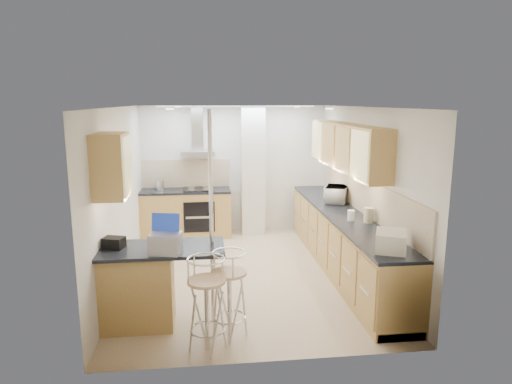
{
  "coord_description": "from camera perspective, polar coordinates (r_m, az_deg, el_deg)",
  "views": [
    {
      "loc": [
        -0.62,
        -6.54,
        2.59
      ],
      "look_at": [
        0.18,
        0.2,
        1.23
      ],
      "focal_mm": 32.0,
      "sensor_mm": 36.0,
      "label": 1
    }
  ],
  "objects": [
    {
      "name": "bar_stool_near",
      "position": [
        4.9,
        -6.15,
        -13.79
      ],
      "size": [
        0.51,
        0.51,
        1.03
      ],
      "primitive_type": null,
      "rotation": [
        0.0,
        0.0,
        -0.25
      ],
      "color": "tan",
      "rests_on": "ground"
    },
    {
      "name": "bar_stool_end",
      "position": [
        5.15,
        -3.33,
        -12.63
      ],
      "size": [
        0.54,
        0.54,
        0.99
      ],
      "primitive_type": null,
      "rotation": [
        0.0,
        0.0,
        1.12
      ],
      "color": "tan",
      "rests_on": "ground"
    },
    {
      "name": "right_counter",
      "position": [
        7.19,
        10.74,
        -6.07
      ],
      "size": [
        0.63,
        4.4,
        0.92
      ],
      "color": "#B28747",
      "rests_on": "ground"
    },
    {
      "name": "ground",
      "position": [
        7.06,
        -1.29,
        -10.17
      ],
      "size": [
        4.8,
        4.8,
        0.0
      ],
      "primitive_type": "plane",
      "color": "tan",
      "rests_on": "ground"
    },
    {
      "name": "peninsula",
      "position": [
        5.53,
        -11.72,
        -11.37
      ],
      "size": [
        1.47,
        0.72,
        0.94
      ],
      "color": "#B28747",
      "rests_on": "ground"
    },
    {
      "name": "jar_d",
      "position": [
        6.6,
        11.8,
        -2.89
      ],
      "size": [
        0.1,
        0.1,
        0.15
      ],
      "primitive_type": "cylinder",
      "rotation": [
        0.0,
        0.0,
        -0.03
      ],
      "color": "white",
      "rests_on": "right_counter"
    },
    {
      "name": "laptop",
      "position": [
        5.12,
        -11.23,
        -6.33
      ],
      "size": [
        0.37,
        0.31,
        0.23
      ],
      "primitive_type": "cube",
      "rotation": [
        0.0,
        0.0,
        -0.21
      ],
      "color": "#95979C",
      "rests_on": "peninsula"
    },
    {
      "name": "jar_b",
      "position": [
        8.36,
        9.02,
        0.22
      ],
      "size": [
        0.14,
        0.14,
        0.15
      ],
      "primitive_type": "cylinder",
      "rotation": [
        0.0,
        0.0,
        0.32
      ],
      "color": "beige",
      "rests_on": "right_counter"
    },
    {
      "name": "room_shell",
      "position": [
        7.05,
        0.99,
        2.81
      ],
      "size": [
        3.64,
        4.84,
        2.51
      ],
      "color": "silver",
      "rests_on": "ground"
    },
    {
      "name": "back_counter",
      "position": [
        8.9,
        -8.71,
        -2.62
      ],
      "size": [
        1.7,
        0.63,
        0.92
      ],
      "color": "#B28747",
      "rests_on": "ground"
    },
    {
      "name": "bread_bin",
      "position": [
        5.41,
        16.5,
        -5.9
      ],
      "size": [
        0.47,
        0.51,
        0.22
      ],
      "primitive_type": "cube",
      "rotation": [
        0.0,
        0.0,
        -0.41
      ],
      "color": "beige",
      "rests_on": "right_counter"
    },
    {
      "name": "jar_a",
      "position": [
        8.06,
        8.85,
        -0.1
      ],
      "size": [
        0.16,
        0.16,
        0.17
      ],
      "primitive_type": "cylinder",
      "rotation": [
        0.0,
        0.0,
        -0.43
      ],
      "color": "beige",
      "rests_on": "right_counter"
    },
    {
      "name": "kettle",
      "position": [
        8.82,
        -11.93,
        0.86
      ],
      "size": [
        0.16,
        0.16,
        0.2
      ],
      "primitive_type": "cylinder",
      "color": "#B9BCBE",
      "rests_on": "back_counter"
    },
    {
      "name": "jar_c",
      "position": [
        6.55,
        13.9,
        -2.82
      ],
      "size": [
        0.18,
        0.18,
        0.21
      ],
      "primitive_type": "cylinder",
      "rotation": [
        0.0,
        0.0,
        -0.37
      ],
      "color": "#C0B79A",
      "rests_on": "right_counter"
    },
    {
      "name": "microwave",
      "position": [
        7.71,
        10.05,
        -0.29
      ],
      "size": [
        0.5,
        0.58,
        0.27
      ],
      "primitive_type": "imported",
      "rotation": [
        0.0,
        0.0,
        1.17
      ],
      "color": "white",
      "rests_on": "right_counter"
    },
    {
      "name": "bag",
      "position": [
        5.46,
        -17.38,
        -6.07
      ],
      "size": [
        0.27,
        0.23,
        0.13
      ],
      "primitive_type": "cube",
      "rotation": [
        0.0,
        0.0,
        -0.32
      ],
      "color": "black",
      "rests_on": "peninsula"
    }
  ]
}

